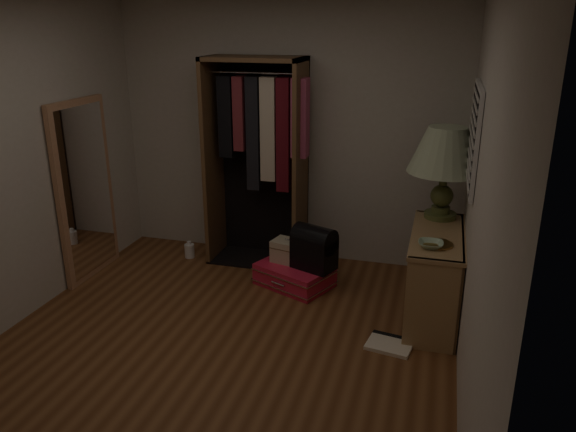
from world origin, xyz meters
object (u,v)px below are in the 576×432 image
object	(u,v)px
pink_suitcase	(295,275)
white_jug	(190,250)
floor_mirror	(85,190)
black_bag	(314,247)
table_lamp	(446,152)
open_wardrobe	(261,145)
console_bookshelf	(434,272)
train_case	(289,251)

from	to	relation	value
pink_suitcase	white_jug	size ratio (longest dim) A/B	4.49
white_jug	floor_mirror	bearing A→B (deg)	-141.06
floor_mirror	black_bag	distance (m)	2.22
table_lamp	white_jug	distance (m)	2.80
table_lamp	open_wardrobe	bearing A→B (deg)	168.27
floor_mirror	table_lamp	size ratio (longest dim) A/B	2.15
open_wardrobe	pink_suitcase	size ratio (longest dim) A/B	2.54
console_bookshelf	black_bag	distance (m)	1.10
table_lamp	floor_mirror	bearing A→B (deg)	-172.83
floor_mirror	table_lamp	world-z (taller)	floor_mirror
console_bookshelf	pink_suitcase	bearing A→B (deg)	169.56
white_jug	table_lamp	bearing A→B (deg)	-4.40
pink_suitcase	black_bag	bearing A→B (deg)	20.16
table_lamp	black_bag	bearing A→B (deg)	-171.98
white_jug	black_bag	bearing A→B (deg)	-13.61
floor_mirror	pink_suitcase	size ratio (longest dim) A/B	2.11
table_lamp	white_jug	world-z (taller)	table_lamp
train_case	table_lamp	xyz separation A→B (m)	(1.34, 0.07, 1.02)
console_bookshelf	floor_mirror	world-z (taller)	floor_mirror
console_bookshelf	white_jug	distance (m)	2.58
open_wardrobe	table_lamp	xyz separation A→B (m)	(1.75, -0.36, 0.12)
pink_suitcase	table_lamp	xyz separation A→B (m)	(1.26, 0.14, 1.23)
black_bag	pink_suitcase	bearing A→B (deg)	-162.31
train_case	console_bookshelf	bearing A→B (deg)	0.59
console_bookshelf	floor_mirror	size ratio (longest dim) A/B	0.66
pink_suitcase	white_jug	world-z (taller)	pink_suitcase
black_bag	table_lamp	world-z (taller)	table_lamp
open_wardrobe	table_lamp	size ratio (longest dim) A/B	2.60
console_bookshelf	train_case	size ratio (longest dim) A/B	3.19
floor_mirror	white_jug	world-z (taller)	floor_mirror
console_bookshelf	floor_mirror	distance (m)	3.27
table_lamp	white_jug	xyz separation A→B (m)	(-2.50, 0.19, -1.25)
train_case	table_lamp	distance (m)	1.68
console_bookshelf	open_wardrobe	bearing A→B (deg)	157.13
console_bookshelf	table_lamp	distance (m)	1.00
floor_mirror	train_case	world-z (taller)	floor_mirror
console_bookshelf	open_wardrobe	distance (m)	2.06
open_wardrobe	table_lamp	world-z (taller)	open_wardrobe
table_lamp	console_bookshelf	bearing A→B (deg)	-90.49
black_bag	floor_mirror	bearing A→B (deg)	-152.08
pink_suitcase	train_case	world-z (taller)	train_case
floor_mirror	train_case	size ratio (longest dim) A/B	4.84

